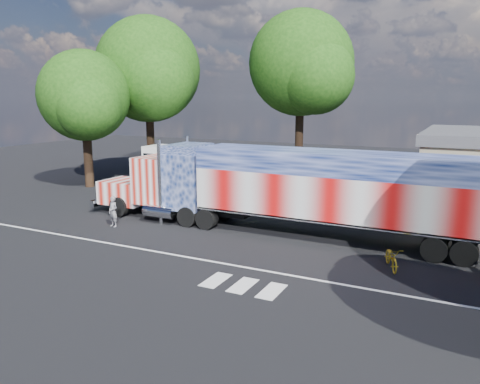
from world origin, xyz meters
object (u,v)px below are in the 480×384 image
at_px(coach_bus, 212,169).
at_px(woman, 113,212).
at_px(bicycle, 392,258).
at_px(tree_w_a, 85,96).
at_px(tree_nw_a, 149,70).
at_px(semi_truck, 285,187).
at_px(tree_n_mid, 302,64).

distance_m(coach_bus, woman, 11.23).
height_order(coach_bus, bicycle, coach_bus).
relative_size(woman, tree_w_a, 0.16).
bearing_deg(bicycle, woman, 158.95).
xyz_separation_m(bicycle, tree_nw_a, (-23.27, 14.53, 8.94)).
xyz_separation_m(semi_truck, bicycle, (5.98, -2.95, -1.99)).
height_order(woman, bicycle, woman).
bearing_deg(tree_w_a, coach_bus, 16.12).
relative_size(woman, bicycle, 0.92).
bearing_deg(semi_truck, tree_nw_a, 146.18).
relative_size(woman, tree_n_mid, 0.12).
distance_m(semi_truck, tree_w_a, 20.09).
height_order(bicycle, tree_n_mid, tree_n_mid).
relative_size(bicycle, tree_w_a, 0.17).
xyz_separation_m(bicycle, tree_w_a, (-24.77, 8.27, 6.70)).
height_order(semi_truck, tree_n_mid, tree_n_mid).
bearing_deg(tree_w_a, semi_truck, -15.79).
bearing_deg(coach_bus, tree_nw_a, 157.13).
xyz_separation_m(semi_truck, tree_n_mid, (-4.79, 16.15, 7.37)).
bearing_deg(tree_nw_a, tree_w_a, -103.54).
distance_m(woman, bicycle, 15.00).
relative_size(semi_truck, woman, 13.12).
relative_size(coach_bus, bicycle, 6.12).
distance_m(woman, tree_n_mid, 21.64).
height_order(tree_nw_a, tree_n_mid, tree_n_mid).
height_order(coach_bus, tree_w_a, tree_w_a).
bearing_deg(woman, semi_truck, 30.92).
xyz_separation_m(coach_bus, tree_w_a, (-9.71, -2.81, 5.47)).
bearing_deg(bicycle, coach_bus, 122.16).
relative_size(coach_bus, woman, 6.61).
relative_size(semi_truck, tree_n_mid, 1.58).
xyz_separation_m(woman, tree_n_mid, (4.22, 19.23, 8.99)).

